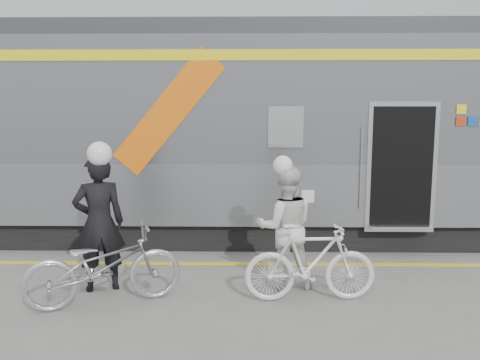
{
  "coord_description": "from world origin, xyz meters",
  "views": [
    {
      "loc": [
        0.2,
        -6.0,
        2.66
      ],
      "look_at": [
        0.06,
        1.6,
        1.5
      ],
      "focal_mm": 38.0,
      "sensor_mm": 36.0,
      "label": 1
    }
  ],
  "objects_px": {
    "bicycle_left": "(103,265)",
    "bicycle_right": "(310,263)",
    "woman": "(285,227)",
    "man": "(99,223)"
  },
  "relations": [
    {
      "from": "woman",
      "to": "bicycle_right",
      "type": "bearing_deg",
      "value": 114.92
    },
    {
      "from": "bicycle_left",
      "to": "woman",
      "type": "bearing_deg",
      "value": -94.66
    },
    {
      "from": "man",
      "to": "bicycle_left",
      "type": "xyz_separation_m",
      "value": [
        0.2,
        -0.55,
        -0.44
      ]
    },
    {
      "from": "bicycle_left",
      "to": "woman",
      "type": "distance_m",
      "value": 2.57
    },
    {
      "from": "bicycle_left",
      "to": "woman",
      "type": "height_order",
      "value": "woman"
    },
    {
      "from": "man",
      "to": "woman",
      "type": "height_order",
      "value": "man"
    },
    {
      "from": "woman",
      "to": "bicycle_right",
      "type": "distance_m",
      "value": 0.72
    },
    {
      "from": "man",
      "to": "bicycle_right",
      "type": "distance_m",
      "value": 3.0
    },
    {
      "from": "man",
      "to": "bicycle_right",
      "type": "bearing_deg",
      "value": 151.57
    },
    {
      "from": "bicycle_left",
      "to": "bicycle_right",
      "type": "height_order",
      "value": "bicycle_left"
    }
  ]
}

